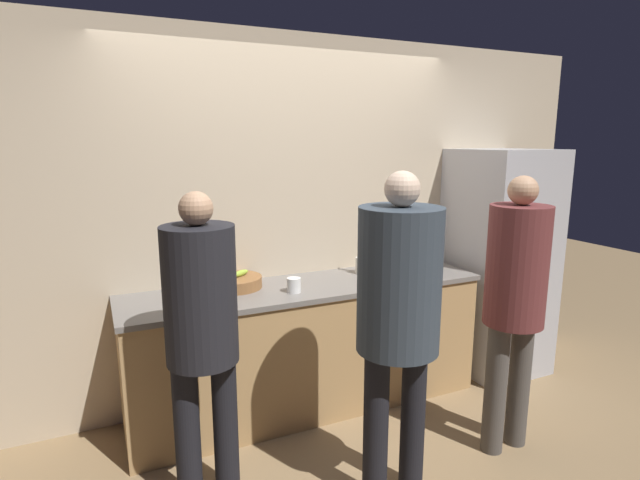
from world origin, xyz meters
name	(u,v)px	position (x,y,z in m)	size (l,w,h in m)	color
ground_plane	(329,429)	(0.00, 0.00, 0.00)	(14.00, 14.00, 0.00)	#8C704C
wall_back	(289,220)	(0.00, 0.68, 1.30)	(5.20, 0.06, 2.60)	#C6B293
counter	(307,345)	(0.00, 0.36, 0.45)	(2.49, 0.66, 0.90)	tan
refrigerator	(498,261)	(1.67, 0.30, 0.90)	(0.67, 0.74, 1.80)	#B7B7BC
person_left	(202,324)	(-0.86, -0.31, 0.98)	(0.36, 0.36, 1.64)	black
person_center	(399,304)	(0.05, -0.69, 1.07)	(0.42, 0.42, 1.73)	black
person_right	(515,292)	(0.91, -0.61, 1.00)	(0.35, 0.35, 1.68)	#4C4742
fruit_bowl	(234,282)	(-0.47, 0.49, 0.94)	(0.37, 0.37, 0.12)	brown
utensil_crock	(362,264)	(0.48, 0.45, 0.97)	(0.09, 0.09, 0.29)	silver
bottle_clear	(380,261)	(0.60, 0.39, 0.99)	(0.08, 0.08, 0.23)	silver
bottle_dark	(428,259)	(0.98, 0.32, 0.99)	(0.07, 0.07, 0.23)	#333338
cup_white	(294,285)	(-0.15, 0.23, 0.95)	(0.09, 0.09, 0.10)	white
cup_yellow	(390,260)	(0.80, 0.56, 0.95)	(0.09, 0.09, 0.10)	gold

